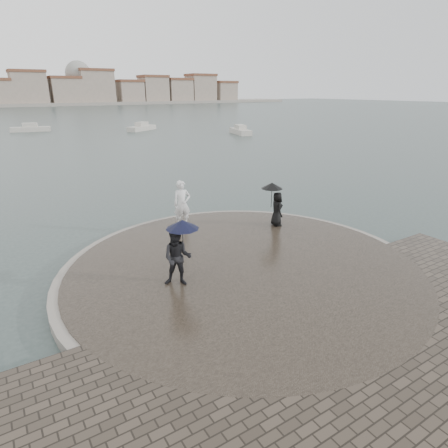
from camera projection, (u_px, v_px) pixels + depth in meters
ground at (317, 324)px, 10.25m from camera, size 400.00×400.00×0.00m
kerb_ring at (244, 270)px, 12.98m from camera, size 12.50×12.50×0.32m
quay_tip at (244, 269)px, 12.97m from camera, size 11.90×11.90×0.36m
statue at (182, 204)px, 16.14m from camera, size 0.82×0.61×2.06m
visitor_left at (179, 251)px, 11.27m from camera, size 1.31×1.13×2.04m
visitor_right at (275, 202)px, 16.28m from camera, size 1.05×0.99×1.95m
boats at (102, 135)px, 48.96m from camera, size 41.89×32.42×1.50m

